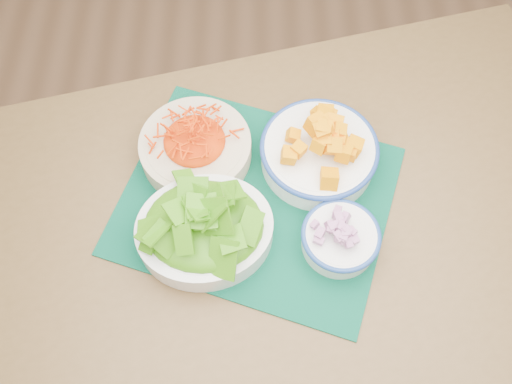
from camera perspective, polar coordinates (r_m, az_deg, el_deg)
ground at (r=1.83m, az=10.60°, el=-11.99°), size 4.00×4.00×0.00m
table at (r=1.16m, az=3.98°, el=-5.49°), size 1.46×1.15×0.75m
placemat at (r=1.10m, az=0.00°, el=-0.77°), size 0.60×0.55×0.00m
carrot_bowl at (r=1.12m, az=-6.11°, el=4.71°), size 0.27×0.27×0.08m
squash_bowl at (r=1.10m, az=6.40°, el=4.50°), size 0.28×0.28×0.12m
lettuce_bowl at (r=1.02m, az=-5.23°, el=-3.39°), size 0.28×0.25×0.11m
onion_bowl at (r=1.04m, az=8.46°, el=-4.47°), size 0.17×0.17×0.07m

